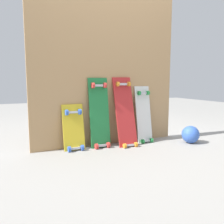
% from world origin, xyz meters
% --- Properties ---
extents(ground_plane, '(12.00, 12.00, 0.00)m').
position_xyz_m(ground_plane, '(0.00, 0.00, 0.00)').
color(ground_plane, gray).
extents(plywood_wall_panel, '(1.82, 0.04, 1.85)m').
position_xyz_m(plywood_wall_panel, '(0.00, 0.07, 0.93)').
color(plywood_wall_panel, tan).
rests_on(plywood_wall_panel, ground).
extents(skateboard_yellow, '(0.24, 0.17, 0.57)m').
position_xyz_m(skateboard_yellow, '(-0.44, -0.02, 0.22)').
color(skateboard_yellow, gold).
rests_on(skateboard_yellow, ground).
extents(skateboard_green, '(0.24, 0.19, 0.86)m').
position_xyz_m(skateboard_green, '(-0.14, -0.02, 0.37)').
color(skateboard_green, '#1E7238').
rests_on(skateboard_green, ground).
extents(skateboard_red, '(0.24, 0.28, 0.88)m').
position_xyz_m(skateboard_red, '(0.17, -0.08, 0.37)').
color(skateboard_red, '#B22626').
rests_on(skateboard_red, ground).
extents(skateboard_white, '(0.21, 0.19, 0.77)m').
position_xyz_m(skateboard_white, '(0.46, -0.03, 0.31)').
color(skateboard_white, silver).
rests_on(skateboard_white, ground).
extents(rubber_ball, '(0.21, 0.21, 0.21)m').
position_xyz_m(rubber_ball, '(0.94, -0.34, 0.11)').
color(rubber_ball, '#3359B2').
rests_on(rubber_ball, ground).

